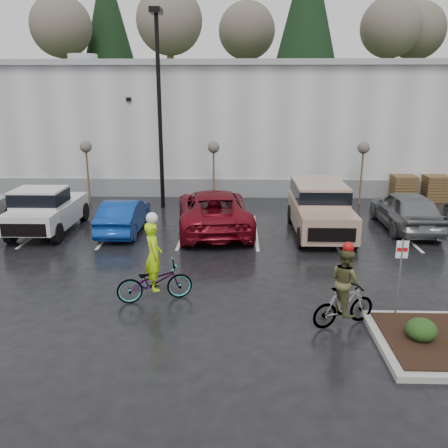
{
  "coord_description": "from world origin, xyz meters",
  "views": [
    {
      "loc": [
        -0.26,
        -10.95,
        5.78
      ],
      "look_at": [
        -0.72,
        4.59,
        1.3
      ],
      "focal_mm": 38.0,
      "sensor_mm": 36.0,
      "label": 1
    }
  ],
  "objects_px": {
    "fire_lane_sign": "(400,270)",
    "car_red": "(213,210)",
    "suv_tan": "(320,210)",
    "cyclist_olive": "(345,295)",
    "lamppost": "(159,90)",
    "pallet_stack_a": "(403,188)",
    "sapling_west": "(86,150)",
    "car_blue": "(124,216)",
    "cyclist_hivis": "(154,274)",
    "pickup_white": "(50,207)",
    "sapling_east": "(363,151)",
    "sapling_mid": "(214,151)",
    "pallet_stack_b": "(435,188)",
    "car_grey": "(406,210)"
  },
  "relations": [
    {
      "from": "fire_lane_sign",
      "to": "car_red",
      "type": "height_order",
      "value": "fire_lane_sign"
    },
    {
      "from": "suv_tan",
      "to": "cyclist_olive",
      "type": "relative_size",
      "value": 2.31
    },
    {
      "from": "lamppost",
      "to": "pallet_stack_a",
      "type": "height_order",
      "value": "lamppost"
    },
    {
      "from": "sapling_west",
      "to": "car_blue",
      "type": "xyz_separation_m",
      "value": [
        3.04,
        -5.17,
        -2.04
      ]
    },
    {
      "from": "cyclist_olive",
      "to": "pallet_stack_a",
      "type": "bearing_deg",
      "value": -46.19
    },
    {
      "from": "fire_lane_sign",
      "to": "cyclist_hivis",
      "type": "height_order",
      "value": "cyclist_hivis"
    },
    {
      "from": "car_blue",
      "to": "cyclist_olive",
      "type": "height_order",
      "value": "cyclist_olive"
    },
    {
      "from": "fire_lane_sign",
      "to": "pickup_white",
      "type": "bearing_deg",
      "value": 146.68
    },
    {
      "from": "sapling_east",
      "to": "cyclist_olive",
      "type": "relative_size",
      "value": 1.45
    },
    {
      "from": "sapling_mid",
      "to": "pallet_stack_b",
      "type": "relative_size",
      "value": 2.37
    },
    {
      "from": "sapling_east",
      "to": "suv_tan",
      "type": "relative_size",
      "value": 0.63
    },
    {
      "from": "car_blue",
      "to": "car_red",
      "type": "relative_size",
      "value": 0.68
    },
    {
      "from": "sapling_mid",
      "to": "suv_tan",
      "type": "distance_m",
      "value": 7.18
    },
    {
      "from": "pallet_stack_a",
      "to": "car_blue",
      "type": "relative_size",
      "value": 0.32
    },
    {
      "from": "pickup_white",
      "to": "car_red",
      "type": "relative_size",
      "value": 0.84
    },
    {
      "from": "sapling_mid",
      "to": "pallet_stack_a",
      "type": "relative_size",
      "value": 2.37
    },
    {
      "from": "sapling_east",
      "to": "car_red",
      "type": "height_order",
      "value": "sapling_east"
    },
    {
      "from": "sapling_mid",
      "to": "pallet_stack_b",
      "type": "xyz_separation_m",
      "value": [
        11.7,
        1.0,
        -2.05
      ]
    },
    {
      "from": "pallet_stack_b",
      "to": "cyclist_hivis",
      "type": "relative_size",
      "value": 0.53
    },
    {
      "from": "cyclist_hivis",
      "to": "fire_lane_sign",
      "type": "bearing_deg",
      "value": -116.83
    },
    {
      "from": "pallet_stack_b",
      "to": "cyclist_olive",
      "type": "relative_size",
      "value": 0.61
    },
    {
      "from": "car_blue",
      "to": "suv_tan",
      "type": "xyz_separation_m",
      "value": [
        8.06,
        -0.09,
        0.34
      ]
    },
    {
      "from": "lamppost",
      "to": "pallet_stack_a",
      "type": "bearing_deg",
      "value": 9.09
    },
    {
      "from": "car_grey",
      "to": "cyclist_olive",
      "type": "xyz_separation_m",
      "value": [
        -4.42,
        -8.65,
        -0.02
      ]
    },
    {
      "from": "sapling_mid",
      "to": "car_red",
      "type": "relative_size",
      "value": 0.52
    },
    {
      "from": "sapling_west",
      "to": "fire_lane_sign",
      "type": "relative_size",
      "value": 1.45
    },
    {
      "from": "sapling_west",
      "to": "sapling_east",
      "type": "bearing_deg",
      "value": 0.0
    },
    {
      "from": "pickup_white",
      "to": "cyclist_olive",
      "type": "bearing_deg",
      "value": -37.46
    },
    {
      "from": "car_grey",
      "to": "cyclist_olive",
      "type": "distance_m",
      "value": 9.71
    },
    {
      "from": "fire_lane_sign",
      "to": "lamppost",
      "type": "bearing_deg",
      "value": 123.46
    },
    {
      "from": "fire_lane_sign",
      "to": "pickup_white",
      "type": "height_order",
      "value": "fire_lane_sign"
    },
    {
      "from": "lamppost",
      "to": "car_blue",
      "type": "distance_m",
      "value": 6.58
    },
    {
      "from": "lamppost",
      "to": "car_red",
      "type": "relative_size",
      "value": 1.49
    },
    {
      "from": "pallet_stack_a",
      "to": "fire_lane_sign",
      "type": "height_order",
      "value": "fire_lane_sign"
    },
    {
      "from": "pickup_white",
      "to": "suv_tan",
      "type": "height_order",
      "value": "suv_tan"
    },
    {
      "from": "sapling_mid",
      "to": "fire_lane_sign",
      "type": "relative_size",
      "value": 1.45
    },
    {
      "from": "sapling_mid",
      "to": "pallet_stack_b",
      "type": "distance_m",
      "value": 11.92
    },
    {
      "from": "sapling_east",
      "to": "cyclist_hivis",
      "type": "relative_size",
      "value": 1.25
    },
    {
      "from": "pallet_stack_a",
      "to": "car_grey",
      "type": "bearing_deg",
      "value": -107.19
    },
    {
      "from": "sapling_east",
      "to": "car_grey",
      "type": "relative_size",
      "value": 0.66
    },
    {
      "from": "car_grey",
      "to": "cyclist_hivis",
      "type": "xyz_separation_m",
      "value": [
        -9.4,
        -7.34,
        -0.05
      ]
    },
    {
      "from": "cyclist_hivis",
      "to": "car_red",
      "type": "bearing_deg",
      "value": -27.78
    },
    {
      "from": "pallet_stack_b",
      "to": "suv_tan",
      "type": "xyz_separation_m",
      "value": [
        -7.11,
        -6.25,
        0.35
      ]
    },
    {
      "from": "lamppost",
      "to": "sapling_east",
      "type": "xyz_separation_m",
      "value": [
        10.0,
        1.0,
        -2.96
      ]
    },
    {
      "from": "pickup_white",
      "to": "suv_tan",
      "type": "relative_size",
      "value": 1.02
    },
    {
      "from": "car_grey",
      "to": "cyclist_olive",
      "type": "height_order",
      "value": "cyclist_olive"
    },
    {
      "from": "car_red",
      "to": "cyclist_olive",
      "type": "xyz_separation_m",
      "value": [
        3.69,
        -8.27,
        -0.05
      ]
    },
    {
      "from": "car_blue",
      "to": "sapling_east",
      "type": "bearing_deg",
      "value": -154.83
    },
    {
      "from": "fire_lane_sign",
      "to": "car_grey",
      "type": "xyz_separation_m",
      "value": [
        3.03,
        8.41,
        -0.57
      ]
    },
    {
      "from": "lamppost",
      "to": "sapling_east",
      "type": "height_order",
      "value": "lamppost"
    }
  ]
}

